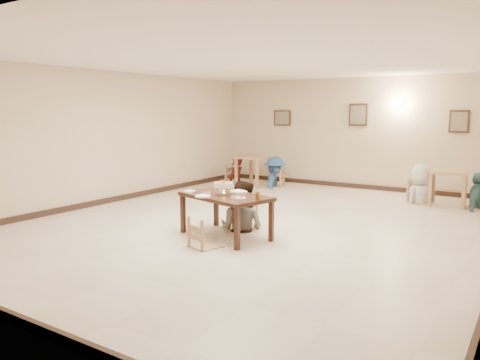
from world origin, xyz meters
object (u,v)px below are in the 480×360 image
Objects in this scene: bg_chair_rr at (478,186)px; bg_diner_b at (275,157)px; chair_near at (205,219)px; main_diner at (242,181)px; curry_warmer at (224,185)px; bg_chair_ll at (236,165)px; bg_diner_d at (479,172)px; main_table at (225,199)px; bg_table_right at (449,177)px; bg_table_left at (254,161)px; drink_glass at (258,195)px; chair_far at (243,199)px; bg_chair_rl at (421,182)px; bg_diner_c at (422,164)px; bg_diner_a at (236,156)px; bg_chair_lr at (275,170)px.

bg_diner_b is at bearing -89.55° from bg_chair_rr.
main_diner is at bearing -67.31° from chair_near.
curry_warmer is 0.34× the size of bg_chair_ll.
bg_diner_b is 1.08× the size of bg_diner_d.
chair_near is 6.57m from bg_chair_ll.
bg_chair_rr is 0.58× the size of bg_diner_b.
bg_diner_b reaches higher than bg_diner_d.
bg_diner_b is 5.09m from bg_diner_d.
main_table is 1.99× the size of bg_table_right.
curry_warmer is 6.01m from bg_chair_ll.
main_diner is at bearing -178.89° from bg_diner_b.
bg_table_left is (-2.43, 4.42, -0.18)m from main_diner.
bg_diner_b reaches higher than drink_glass.
bg_table_right is (2.74, 4.20, 0.12)m from chair_far.
bg_diner_d is (3.31, 4.29, -0.09)m from main_diner.
bg_diner_b reaches higher than bg_chair_ll.
main_diner reaches higher than curry_warmer.
bg_chair_rl is (-0.60, 0.08, -0.18)m from bg_table_right.
bg_chair_rr is (1.20, -0.09, 0.02)m from bg_chair_rl.
bg_chair_rr is (3.26, 4.91, -0.40)m from curry_warmer.
bg_diner_c is 1.11× the size of bg_diner_d.
bg_table_right is 0.65m from bg_diner_c.
bg_chair_ll is 6.39m from bg_chair_rr.
bg_diner_b is at bearing 6.79° from bg_table_left.
curry_warmer is 5.60m from bg_table_right.
bg_chair_lr is at bearing 88.48° from bg_diner_a.
bg_table_right is 5.79m from bg_diner_a.
chair_far reaches higher than bg_table_left.
bg_chair_lr is 0.95× the size of bg_chair_rr.
chair_far is 5.35m from bg_diner_a.
bg_diner_a is (-5.19, 0.11, 0.33)m from bg_chair_rl.
bg_chair_ll is 1.34m from bg_diner_b.
bg_diner_d reaches higher than chair_far.
bg_diner_d is at bearing -100.75° from bg_chair_ll.
bg_chair_ll reaches higher than drink_glass.
bg_diner_b is (-5.09, 0.21, 0.36)m from bg_chair_rr.
bg_chair_rr is 5.11m from bg_diner_b.
bg_table_left reaches higher than main_table.
drink_glass is 0.17× the size of bg_chair_lr.
bg_chair_ll reaches higher than main_table.
main_table is 5.96m from bg_diner_a.
bg_chair_ll is (-3.81, 5.16, -0.25)m from drink_glass.
curry_warmer is at bearing -63.82° from bg_table_left.
bg_table_right is 0.50× the size of bg_diner_b.
bg_chair_lr is (-1.83, 5.08, -0.17)m from main_table.
bg_chair_lr is at bearing -55.13° from chair_near.
bg_table_left is 0.94× the size of bg_chair_rl.
main_table is 0.26m from curry_warmer.
chair_near is at bearing 155.40° from bg_diner_d.
bg_diner_d reaches higher than bg_table_left.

